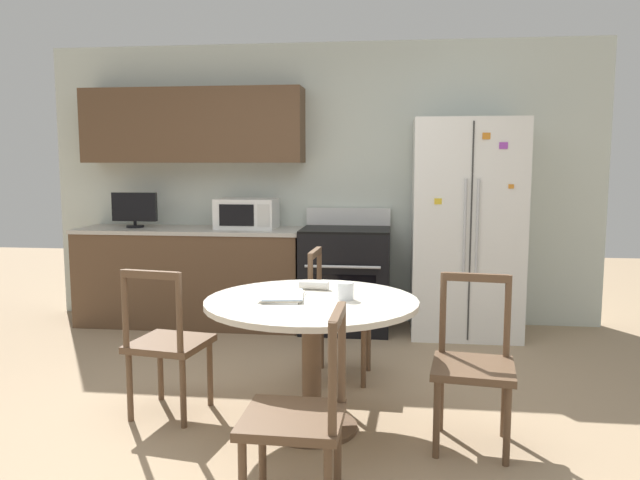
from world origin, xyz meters
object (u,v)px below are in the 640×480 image
object	(u,v)px
refrigerator	(466,228)
dining_chair_right	(473,366)
candle_glass	(346,292)
dining_chair_left	(167,344)
oven_range	(346,278)
dining_chair_near	(299,419)
countertop_tv	(135,209)
dining_chair_far	(337,317)
microwave	(247,214)

from	to	relation	value
refrigerator	dining_chair_right	world-z (taller)	refrigerator
candle_glass	dining_chair_left	bearing A→B (deg)	175.75
oven_range	dining_chair_near	world-z (taller)	oven_range
dining_chair_near	oven_range	bearing A→B (deg)	1.96
refrigerator	dining_chair_left	xyz separation A→B (m)	(-1.94, -2.04, -0.50)
countertop_tv	dining_chair_far	world-z (taller)	countertop_tv
dining_chair_left	refrigerator	bearing A→B (deg)	55.46
microwave	countertop_tv	bearing A→B (deg)	-177.44
oven_range	microwave	bearing A→B (deg)	175.99
countertop_tv	dining_chair_right	distance (m)	3.68
countertop_tv	dining_chair_far	size ratio (longest dim) A/B	0.47
oven_range	dining_chair_left	xyz separation A→B (m)	(-0.89, -2.07, -0.03)
refrigerator	oven_range	size ratio (longest dim) A/B	1.73
oven_range	dining_chair_far	world-z (taller)	oven_range
refrigerator	microwave	size ratio (longest dim) A/B	3.45
dining_chair_right	candle_glass	distance (m)	0.78
dining_chair_right	dining_chair_near	bearing A→B (deg)	51.68
dining_chair_far	refrigerator	bearing A→B (deg)	144.59
dining_chair_near	dining_chair_left	xyz separation A→B (m)	(-0.94, 0.97, 0.00)
countertop_tv	refrigerator	bearing A→B (deg)	-0.78
dining_chair_left	microwave	bearing A→B (deg)	99.64
candle_glass	refrigerator	bearing A→B (deg)	67.57
dining_chair_left	candle_glass	distance (m)	1.12
refrigerator	dining_chair_left	bearing A→B (deg)	-133.48
dining_chair_near	dining_chair_left	world-z (taller)	same
dining_chair_near	dining_chair_left	distance (m)	1.35
dining_chair_right	candle_glass	bearing A→B (deg)	-1.43
oven_range	candle_glass	size ratio (longest dim) A/B	11.37
dining_chair_far	candle_glass	bearing A→B (deg)	11.17
microwave	dining_chair_right	xyz separation A→B (m)	(1.77, -2.32, -0.60)
refrigerator	dining_chair_left	world-z (taller)	refrigerator
countertop_tv	dining_chair_left	distance (m)	2.43
oven_range	candle_glass	world-z (taller)	oven_range
microwave	dining_chair_right	world-z (taller)	microwave
refrigerator	countertop_tv	xyz separation A→B (m)	(-3.02, 0.04, 0.14)
refrigerator	countertop_tv	world-z (taller)	refrigerator
dining_chair_left	candle_glass	xyz separation A→B (m)	(1.06, -0.08, 0.36)
refrigerator	oven_range	bearing A→B (deg)	178.71
dining_chair_far	dining_chair_near	world-z (taller)	same
microwave	countertop_tv	size ratio (longest dim) A/B	1.28
dining_chair_far	dining_chair_left	distance (m)	1.22
dining_chair_left	candle_glass	bearing A→B (deg)	4.70
refrigerator	countertop_tv	distance (m)	3.02
countertop_tv	dining_chair_near	world-z (taller)	countertop_tv
microwave	dining_chair_far	distance (m)	1.77
oven_range	dining_chair_far	size ratio (longest dim) A/B	1.20
microwave	dining_chair_left	size ratio (longest dim) A/B	0.60
countertop_tv	dining_chair_right	size ratio (longest dim) A/B	0.47
microwave	dining_chair_near	size ratio (longest dim) A/B	0.60
dining_chair_far	dining_chair_near	bearing A→B (deg)	3.05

